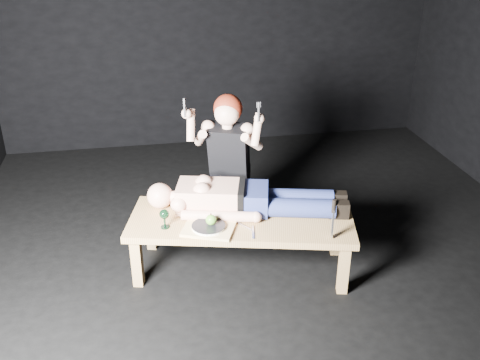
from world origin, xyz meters
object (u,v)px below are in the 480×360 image
(table, at_px, (241,244))
(carving_knife, at_px, (333,219))
(serving_tray, at_px, (209,229))
(kneeling_woman, at_px, (231,161))
(goblet, at_px, (165,219))
(lying_man, at_px, (249,195))

(table, xyz_separation_m, carving_knife, (0.58, -0.38, 0.38))
(serving_tray, relative_size, carving_knife, 1.17)
(kneeling_woman, xyz_separation_m, goblet, (-0.60, -0.66, -0.12))
(serving_tray, bearing_deg, carving_knife, -17.28)
(kneeling_woman, xyz_separation_m, serving_tray, (-0.29, -0.75, -0.18))
(table, height_order, lying_man, lying_man)
(lying_man, xyz_separation_m, serving_tray, (-0.34, -0.25, -0.12))
(serving_tray, bearing_deg, table, 24.79)
(kneeling_woman, distance_m, goblet, 0.90)
(lying_man, height_order, carving_knife, carving_knife)
(kneeling_woman, xyz_separation_m, carving_knife, (0.55, -1.01, -0.04))
(serving_tray, xyz_separation_m, carving_knife, (0.84, -0.26, 0.14))
(table, distance_m, goblet, 0.65)
(goblet, height_order, carving_knife, carving_knife)
(kneeling_woman, height_order, serving_tray, kneeling_woman)
(serving_tray, height_order, goblet, goblet)
(serving_tray, height_order, carving_knife, carving_knife)
(table, xyz_separation_m, goblet, (-0.57, -0.03, 0.30))
(carving_knife, bearing_deg, kneeling_woman, 132.00)
(table, relative_size, lying_man, 1.04)
(serving_tray, relative_size, goblet, 2.42)
(kneeling_woman, bearing_deg, serving_tray, -89.96)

